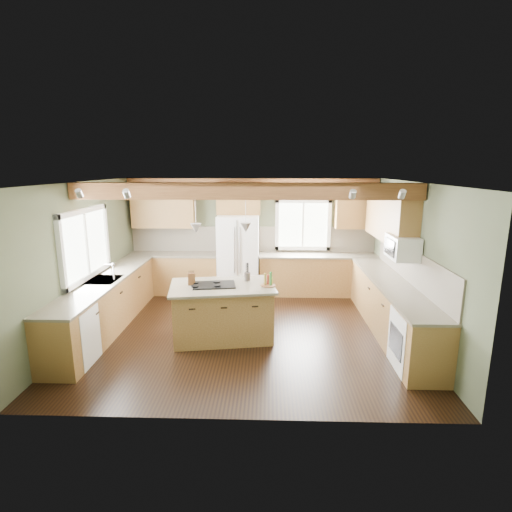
{
  "coord_description": "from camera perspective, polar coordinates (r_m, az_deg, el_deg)",
  "views": [
    {
      "loc": [
        0.38,
        -6.56,
        2.86
      ],
      "look_at": [
        0.15,
        0.3,
        1.3
      ],
      "focal_mm": 28.0,
      "sensor_mm": 36.0,
      "label": 1
    }
  ],
  "objects": [
    {
      "name": "base_cab_back_left",
      "position": [
        9.34,
        -11.61,
        -2.52
      ],
      "size": [
        2.02,
        0.6,
        0.88
      ],
      "primitive_type": "cube",
      "color": "brown",
      "rests_on": "floor"
    },
    {
      "name": "utensil_crock",
      "position": [
        6.9,
        -1.26,
        -2.95
      ],
      "size": [
        0.11,
        0.11,
        0.14
      ],
      "primitive_type": "cylinder",
      "rotation": [
        0.0,
        0.0,
        0.02
      ],
      "color": "#403833",
      "rests_on": "island_top"
    },
    {
      "name": "oven",
      "position": [
        6.21,
        22.03,
        -11.25
      ],
      "size": [
        0.6,
        0.72,
        0.84
      ],
      "primitive_type": "cube",
      "color": "white",
      "rests_on": "floor"
    },
    {
      "name": "knife_block",
      "position": [
        6.74,
        -9.2,
        -3.25
      ],
      "size": [
        0.14,
        0.12,
        0.2
      ],
      "primitive_type": "cube",
      "rotation": [
        0.0,
        0.0,
        0.24
      ],
      "color": "brown",
      "rests_on": "island_top"
    },
    {
      "name": "soffit_trim",
      "position": [
        8.98,
        -0.54,
        10.71
      ],
      "size": [
        5.55,
        0.2,
        0.1
      ],
      "primitive_type": "cube",
      "color": "#532C17",
      "rests_on": "ceiling"
    },
    {
      "name": "pendant_left",
      "position": [
        6.46,
        -8.57,
        3.91
      ],
      "size": [
        0.18,
        0.18,
        0.16
      ],
      "primitive_type": "cone",
      "rotation": [
        3.14,
        0.0,
        0.0
      ],
      "color": "#B2B2B7",
      "rests_on": "ceiling"
    },
    {
      "name": "ceiling",
      "position": [
        6.58,
        -1.44,
        10.5
      ],
      "size": [
        5.6,
        5.6,
        0.0
      ],
      "primitive_type": "plane",
      "rotation": [
        3.14,
        0.0,
        0.0
      ],
      "color": "silver",
      "rests_on": "wall_back"
    },
    {
      "name": "backsplash_right",
      "position": [
        7.23,
        21.28,
        -1.32
      ],
      "size": [
        0.03,
        3.7,
        0.58
      ],
      "primitive_type": "cube",
      "color": "brown",
      "rests_on": "wall_right"
    },
    {
      "name": "backsplash_back",
      "position": [
        9.2,
        -0.5,
        2.43
      ],
      "size": [
        5.58,
        0.03,
        0.58
      ],
      "primitive_type": "cube",
      "color": "brown",
      "rests_on": "wall_back"
    },
    {
      "name": "pendant_right",
      "position": [
        6.5,
        -1.47,
        4.09
      ],
      "size": [
        0.18,
        0.18,
        0.16
      ],
      "primitive_type": "cone",
      "rotation": [
        3.14,
        0.0,
        0.0
      ],
      "color": "#B2B2B7",
      "rests_on": "ceiling"
    },
    {
      "name": "island_top",
      "position": [
        6.69,
        -4.85,
        -4.32
      ],
      "size": [
        1.86,
        1.35,
        0.04
      ],
      "primitive_type": "cube",
      "rotation": [
        0.0,
        0.0,
        0.16
      ],
      "color": "brown",
      "rests_on": "island"
    },
    {
      "name": "sink",
      "position": [
        7.47,
        -20.89,
        -3.27
      ],
      "size": [
        0.5,
        0.65,
        0.03
      ],
      "primitive_type": "cube",
      "color": "#262628",
      "rests_on": "counter_left"
    },
    {
      "name": "wall_left",
      "position": [
        7.46,
        -23.4,
        -0.38
      ],
      "size": [
        0.0,
        5.0,
        5.0
      ],
      "primitive_type": "plane",
      "rotation": [
        1.57,
        0.0,
        1.57
      ],
      "color": "#4B5139",
      "rests_on": "ground"
    },
    {
      "name": "floor",
      "position": [
        7.17,
        -1.32,
        -10.75
      ],
      "size": [
        5.6,
        5.6,
        0.0
      ],
      "primitive_type": "plane",
      "color": "black",
      "rests_on": "ground"
    },
    {
      "name": "counter_left",
      "position": [
        7.47,
        -20.88,
        -3.3
      ],
      "size": [
        0.64,
        3.74,
        0.04
      ],
      "primitive_type": "cube",
      "color": "brown",
      "rests_on": "base_cab_left"
    },
    {
      "name": "cooktop",
      "position": [
        6.67,
        -6.0,
        -4.11
      ],
      "size": [
        0.76,
        0.57,
        0.02
      ],
      "primitive_type": "cube",
      "rotation": [
        0.0,
        0.0,
        0.16
      ],
      "color": "black",
      "rests_on": "island_top"
    },
    {
      "name": "base_cab_left",
      "position": [
        7.61,
        -20.61,
        -6.64
      ],
      "size": [
        0.6,
        3.7,
        0.88
      ],
      "primitive_type": "cube",
      "color": "brown",
      "rests_on": "floor"
    },
    {
      "name": "island",
      "position": [
        6.84,
        -4.78,
        -8.01
      ],
      "size": [
        1.74,
        1.22,
        0.88
      ],
      "primitive_type": "cube",
      "rotation": [
        0.0,
        0.0,
        0.16
      ],
      "color": "brown",
      "rests_on": "floor"
    },
    {
      "name": "window_left",
      "position": [
        7.44,
        -23.27,
        1.58
      ],
      "size": [
        0.04,
        1.6,
        1.05
      ],
      "primitive_type": "cube",
      "color": "white",
      "rests_on": "wall_left"
    },
    {
      "name": "faucet",
      "position": [
        7.37,
        -19.68,
        -2.22
      ],
      "size": [
        0.02,
        0.02,
        0.28
      ],
      "primitive_type": "cylinder",
      "color": "#B2B2B7",
      "rests_on": "sink"
    },
    {
      "name": "upper_cab_over_fridge",
      "position": [
        8.94,
        -2.5,
        8.19
      ],
      "size": [
        0.96,
        0.35,
        0.7
      ],
      "primitive_type": "cube",
      "color": "brown",
      "rests_on": "wall_back"
    },
    {
      "name": "base_cab_back_right",
      "position": [
        9.16,
        8.8,
        -2.72
      ],
      "size": [
        2.62,
        0.6,
        0.88
      ],
      "primitive_type": "cube",
      "color": "brown",
      "rests_on": "floor"
    },
    {
      "name": "wall_back",
      "position": [
        9.2,
        -0.5,
        3.0
      ],
      "size": [
        5.6,
        0.0,
        5.6
      ],
      "primitive_type": "plane",
      "rotation": [
        1.57,
        0.0,
        0.0
      ],
      "color": "#4B5139",
      "rests_on": "ground"
    },
    {
      "name": "wall_right",
      "position": [
        7.17,
        21.58,
        -0.72
      ],
      "size": [
        0.0,
        5.0,
        5.0
      ],
      "primitive_type": "plane",
      "rotation": [
        1.57,
        0.0,
        -1.57
      ],
      "color": "#4B5139",
      "rests_on": "ground"
    },
    {
      "name": "window_back",
      "position": [
        9.17,
        6.71,
        4.46
      ],
      "size": [
        1.1,
        0.04,
        1.0
      ],
      "primitive_type": "cube",
      "color": "white",
      "rests_on": "wall_back"
    },
    {
      "name": "microwave",
      "position": [
        7.0,
        20.19,
        1.19
      ],
      "size": [
        0.4,
        0.7,
        0.38
      ],
      "primitive_type": "cube",
      "color": "white",
      "rests_on": "wall_right"
    },
    {
      "name": "upper_cab_back_corner",
      "position": [
        9.14,
        14.11,
        6.66
      ],
      "size": [
        0.9,
        0.35,
        0.9
      ],
      "primitive_type": "cube",
      "color": "brown",
      "rests_on": "wall_back"
    },
    {
      "name": "refrigerator",
      "position": [
        8.93,
        -2.52,
        0.06
      ],
      "size": [
        0.9,
        0.74,
        1.8
      ],
      "primitive_type": "cube",
      "color": "white",
      "rests_on": "floor"
    },
    {
      "name": "upper_cab_right",
      "position": [
        7.85,
        18.6,
        5.44
      ],
      "size": [
        0.35,
        2.2,
        0.9
      ],
      "primitive_type": "cube",
      "color": "brown",
      "rests_on": "wall_right"
    },
    {
      "name": "counter_right",
      "position": [
        7.22,
        18.95,
        -3.71
      ],
      "size": [
        0.64,
        3.74,
        0.04
      ],
      "primitive_type": "cube",
      "color": "brown",
      "rests_on": "base_cab_right"
    },
    {
      "name": "upper_cab_back_left",
      "position": [
        9.24,
        -13.07,
        6.78
      ],
      "size": [
        1.4,
        0.35,
        0.9
      ],
      "primitive_type": "cube",
      "color": "brown",
      "rests_on": "wall_back"
    },
    {
      "name": "ceiling_beam",
      "position": [
        6.37,
        -1.54,
        9.25
      ],
      "size": [
        5.55,
        0.26,
        0.26
      ],
      "primitive_type": "cube",
      "color": "#532C17",
      "rests_on": "ceiling"
    },
    {
      "name": "dishwasher",
      "position": [
        6.51,
        -24.88,
        -10.41
      ],
      "size": [
        0.6,
        0.6,
        0.84
      ],
      "primitive_type": "cube",
      "color": "white",
      "rests_on": "floor"
    },
    {
      "name": "base_cab_right",
      "position": [
        7.35,
        18.69,
        -7.15
      ],
      "size": [
        0.6,
        3.7,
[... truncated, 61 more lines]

